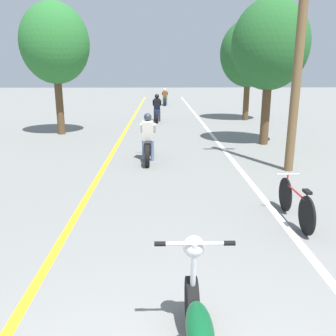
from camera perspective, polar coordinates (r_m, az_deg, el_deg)
lane_stripe_center at (r=14.89m, az=-7.54°, el=4.75°), size 0.14×48.00×0.01m
lane_stripe_edge at (r=14.96m, az=7.45°, el=4.81°), size 0.14×48.00×0.01m
utility_pole at (r=10.22m, az=20.59°, el=20.17°), size 1.10×0.24×7.26m
roadside_tree_right_near at (r=13.84m, az=16.09°, el=18.37°), size 2.76×2.49×5.19m
roadside_tree_right_far at (r=20.75m, az=12.83°, el=17.44°), size 3.12×2.80×5.41m
roadside_tree_left at (r=16.31m, az=-17.71°, el=18.42°), size 2.86×2.58×5.45m
motorcycle_rider_lead at (r=10.98m, az=-3.21°, el=4.02°), size 0.50×2.16×1.46m
motorcycle_rider_mid at (r=19.84m, az=-1.77°, el=9.12°), size 0.50×2.04×1.49m
motorcycle_rider_far at (r=29.54m, az=-0.49°, el=11.05°), size 0.50×2.11×1.36m
bicycle_parked at (r=6.93m, az=19.76°, el=-5.30°), size 0.44×1.74×0.78m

